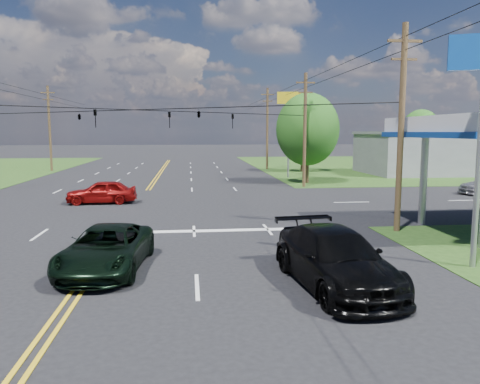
{
  "coord_description": "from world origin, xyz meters",
  "views": [
    {
      "loc": [
        3.31,
        -17.68,
        4.66
      ],
      "look_at": [
        5.89,
        6.0,
        1.59
      ],
      "focal_mm": 35.0,
      "sensor_mm": 36.0,
      "label": 1
    }
  ],
  "objects": [
    {
      "name": "polesign_ne",
      "position": [
        13.37,
        29.16,
        6.81
      ],
      "size": [
        2.37,
        0.74,
        8.63
      ],
      "color": "#A5A5AA",
      "rests_on": "ground"
    },
    {
      "name": "power_lines",
      "position": [
        0.0,
        10.0,
        8.6
      ],
      "size": [
        26.04,
        100.0,
        0.64
      ],
      "color": "black",
      "rests_on": "ground"
    },
    {
      "name": "pole_ne",
      "position": [
        13.0,
        21.0,
        4.92
      ],
      "size": [
        1.6,
        0.28,
        9.5
      ],
      "color": "#41341B",
      "rests_on": "ground"
    },
    {
      "name": "span_wire_signals",
      "position": [
        0.0,
        12.0,
        6.0
      ],
      "size": [
        26.0,
        18.0,
        1.13
      ],
      "color": "black",
      "rests_on": "ground"
    },
    {
      "name": "grass_ne",
      "position": [
        35.0,
        44.0,
        0.0
      ],
      "size": [
        46.0,
        48.0,
        0.03
      ],
      "primitive_type": "cube",
      "color": "#1F3E14",
      "rests_on": "ground"
    },
    {
      "name": "pole_left_far",
      "position": [
        -13.0,
        40.0,
        5.17
      ],
      "size": [
        1.6,
        0.28,
        10.0
      ],
      "color": "#41341B",
      "rests_on": "ground"
    },
    {
      "name": "suv_black",
      "position": [
        7.66,
        -4.33,
        0.86
      ],
      "size": [
        3.08,
        6.18,
        1.73
      ],
      "primitive_type": "imported",
      "rotation": [
        0.0,
        0.0,
        0.11
      ],
      "color": "black",
      "rests_on": "ground"
    },
    {
      "name": "tree_right_a",
      "position": [
        14.0,
        24.0,
        4.87
      ],
      "size": [
        5.7,
        5.7,
        8.18
      ],
      "color": "#41341B",
      "rests_on": "ground"
    },
    {
      "name": "pole_right_far",
      "position": [
        13.0,
        40.0,
        5.17
      ],
      "size": [
        1.6,
        0.28,
        10.0
      ],
      "color": "#41341B",
      "rests_on": "ground"
    },
    {
      "name": "ground",
      "position": [
        0.0,
        12.0,
        0.0
      ],
      "size": [
        280.0,
        280.0,
        0.0
      ],
      "primitive_type": "plane",
      "color": "black",
      "rests_on": "ground"
    },
    {
      "name": "tree_right_b",
      "position": [
        16.5,
        36.0,
        4.22
      ],
      "size": [
        4.94,
        4.94,
        7.09
      ],
      "color": "#41341B",
      "rests_on": "ground"
    },
    {
      "name": "stop_bar",
      "position": [
        5.0,
        4.0,
        0.0
      ],
      "size": [
        10.0,
        0.5,
        0.02
      ],
      "primitive_type": "cube",
      "color": "silver",
      "rests_on": "ground"
    },
    {
      "name": "retail_ne",
      "position": [
        30.0,
        32.0,
        2.2
      ],
      "size": [
        14.0,
        10.0,
        4.4
      ],
      "primitive_type": "cube",
      "color": "slate",
      "rests_on": "ground"
    },
    {
      "name": "tree_far_r",
      "position": [
        34.0,
        42.0,
        4.54
      ],
      "size": [
        5.32,
        5.32,
        7.63
      ],
      "color": "#41341B",
      "rests_on": "ground"
    },
    {
      "name": "pole_se",
      "position": [
        13.0,
        3.0,
        4.92
      ],
      "size": [
        1.6,
        0.28,
        9.5
      ],
      "color": "#41341B",
      "rests_on": "ground"
    },
    {
      "name": "sedan_red",
      "position": [
        -2.4,
        13.39,
        0.76
      ],
      "size": [
        4.54,
        1.96,
        1.52
      ],
      "primitive_type": "imported",
      "rotation": [
        0.0,
        0.0,
        -1.53
      ],
      "color": "maroon",
      "rests_on": "ground"
    },
    {
      "name": "pickup_dkgreen",
      "position": [
        0.5,
        -1.93,
        0.74
      ],
      "size": [
        2.94,
        5.55,
        1.49
      ],
      "primitive_type": "imported",
      "rotation": [
        0.0,
        0.0,
        -0.09
      ],
      "color": "black",
      "rests_on": "ground"
    }
  ]
}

